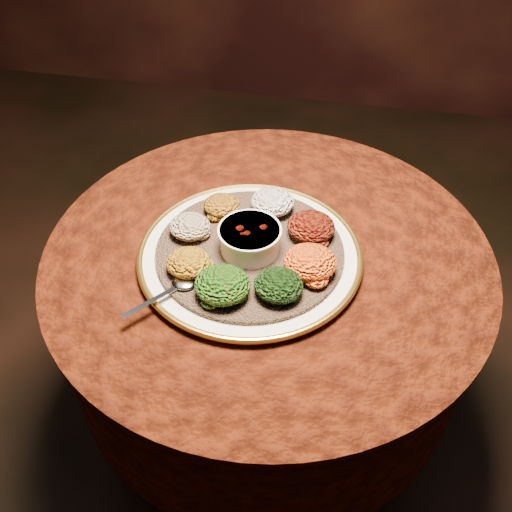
# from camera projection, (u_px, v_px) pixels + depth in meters

# --- Properties ---
(table) EXTENTS (0.96, 0.96, 0.73)m
(table) POSITION_uv_depth(u_px,v_px,m) (267.00, 305.00, 1.34)
(table) COLOR black
(table) RESTS_ON ground
(platter) EXTENTS (0.56, 0.56, 0.02)m
(platter) POSITION_uv_depth(u_px,v_px,m) (250.00, 254.00, 1.19)
(platter) COLOR silver
(platter) RESTS_ON table
(injera) EXTENTS (0.40, 0.40, 0.01)m
(injera) POSITION_uv_depth(u_px,v_px,m) (250.00, 251.00, 1.18)
(injera) COLOR brown
(injera) RESTS_ON platter
(stew_bowl) EXTENTS (0.13, 0.13, 0.05)m
(stew_bowl) POSITION_uv_depth(u_px,v_px,m) (250.00, 238.00, 1.16)
(stew_bowl) COLOR white
(stew_bowl) RESTS_ON injera
(spoon) EXTENTS (0.11, 0.12, 0.01)m
(spoon) POSITION_uv_depth(u_px,v_px,m) (178.00, 286.00, 1.10)
(spoon) COLOR silver
(spoon) RESTS_ON injera
(portion_ayib) EXTENTS (0.10, 0.09, 0.05)m
(portion_ayib) POSITION_uv_depth(u_px,v_px,m) (272.00, 202.00, 1.25)
(portion_ayib) COLOR white
(portion_ayib) RESTS_ON injera
(portion_kitfo) EXTENTS (0.10, 0.10, 0.05)m
(portion_kitfo) POSITION_uv_depth(u_px,v_px,m) (311.00, 226.00, 1.19)
(portion_kitfo) COLOR black
(portion_kitfo) RESTS_ON injera
(portion_tikil) EXTENTS (0.11, 0.10, 0.05)m
(portion_tikil) POSITION_uv_depth(u_px,v_px,m) (310.00, 262.00, 1.12)
(portion_tikil) COLOR #B0760E
(portion_tikil) RESTS_ON injera
(portion_gomen) EXTENTS (0.09, 0.09, 0.05)m
(portion_gomen) POSITION_uv_depth(u_px,v_px,m) (278.00, 285.00, 1.07)
(portion_gomen) COLOR black
(portion_gomen) RESTS_ON injera
(portion_mixveg) EXTENTS (0.11, 0.10, 0.05)m
(portion_mixveg) POSITION_uv_depth(u_px,v_px,m) (222.00, 285.00, 1.07)
(portion_mixveg) COLOR #A8270A
(portion_mixveg) RESTS_ON injera
(portion_kik) EXTENTS (0.09, 0.08, 0.04)m
(portion_kik) POSITION_uv_depth(u_px,v_px,m) (188.00, 263.00, 1.12)
(portion_kik) COLOR #AA750F
(portion_kik) RESTS_ON injera
(portion_timatim) EXTENTS (0.09, 0.08, 0.04)m
(portion_timatim) POSITION_uv_depth(u_px,v_px,m) (190.00, 227.00, 1.20)
(portion_timatim) COLOR maroon
(portion_timatim) RESTS_ON injera
(portion_shiro) EXTENTS (0.08, 0.08, 0.04)m
(portion_shiro) POSITION_uv_depth(u_px,v_px,m) (222.00, 205.00, 1.25)
(portion_shiro) COLOR #995312
(portion_shiro) RESTS_ON injera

